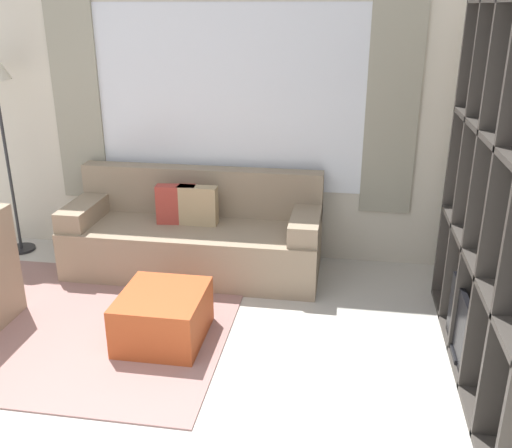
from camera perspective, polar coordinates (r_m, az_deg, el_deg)
name	(u,v)px	position (r m, az deg, el deg)	size (l,w,h in m)	color
wall_back	(229,110)	(5.15, -2.68, 11.33)	(5.68, 0.11, 2.70)	beige
area_rug	(85,325)	(4.48, -16.75, -9.63)	(2.16, 1.93, 0.01)	gray
couch_main	(195,236)	(5.06, -6.11, -1.19)	(2.19, 0.82, 0.87)	gray
ottoman	(163,317)	(4.09, -9.27, -9.14)	(0.57, 0.63, 0.36)	#B74C23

